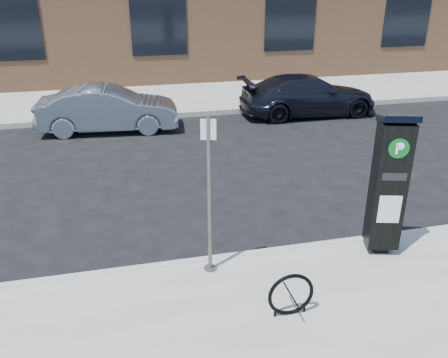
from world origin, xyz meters
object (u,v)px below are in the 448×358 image
object	(u,v)px
parking_kiosk	(389,183)
sign_pole	(209,198)
car_silver	(108,109)
car_dark	(308,95)
bike_rack	(291,295)

from	to	relation	value
parking_kiosk	sign_pole	xyz separation A→B (m)	(-2.60, 0.09, 0.02)
car_silver	car_dark	world-z (taller)	car_silver
car_silver	car_dark	bearing A→B (deg)	-81.95
sign_pole	bike_rack	xyz separation A→B (m)	(0.75, -1.17, -0.83)
bike_rack	car_silver	bearing A→B (deg)	103.38
car_dark	bike_rack	bearing A→B (deg)	156.69
bike_rack	car_silver	xyz separation A→B (m)	(-2.03, 8.62, 0.18)
parking_kiosk	bike_rack	distance (m)	2.30
parking_kiosk	car_silver	xyz separation A→B (m)	(-3.88, 7.53, -0.63)
bike_rack	car_dark	distance (m)	9.71
parking_kiosk	sign_pole	distance (m)	2.61
sign_pole	car_dark	distance (m)	9.04
sign_pole	car_silver	world-z (taller)	sign_pole
bike_rack	car_dark	xyz separation A→B (m)	(3.93, 8.87, 0.17)
parking_kiosk	car_dark	world-z (taller)	parking_kiosk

